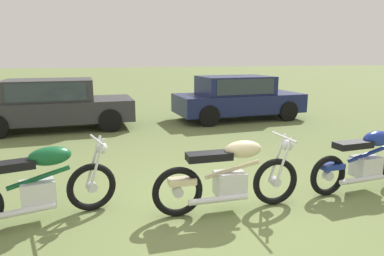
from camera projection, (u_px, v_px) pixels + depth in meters
name	position (u px, v px, depth m)	size (l,w,h in m)	color
ground_plane	(221.00, 208.00, 4.81)	(120.00, 120.00, 0.00)	olive
motorcycle_green	(38.00, 185.00, 4.34)	(2.01, 0.83, 1.02)	black
motorcycle_cream	(230.00, 176.00, 4.67)	(2.09, 0.64, 1.02)	black
motorcycle_blue	(367.00, 160.00, 5.41)	(2.04, 0.64, 1.02)	black
car_charcoal	(53.00, 102.00, 9.83)	(4.30, 1.96, 1.43)	#2D2D33
car_navy	(237.00, 95.00, 11.38)	(4.24, 2.00, 1.43)	#161E4C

